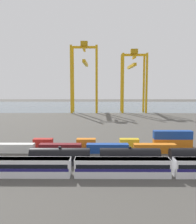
% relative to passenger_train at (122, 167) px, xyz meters
% --- Properties ---
extents(ground_plane, '(420.00, 420.00, 0.00)m').
position_rel_passenger_train_xyz_m(ground_plane, '(2.46, 61.23, -2.14)').
color(ground_plane, '#4C4944').
extents(harbour_water, '(400.00, 110.00, 0.01)m').
position_rel_passenger_train_xyz_m(harbour_water, '(2.46, 170.55, -2.14)').
color(harbour_water, slate).
rests_on(harbour_water, ground_plane).
extents(passenger_train, '(63.12, 3.14, 3.90)m').
position_rel_passenger_train_xyz_m(passenger_train, '(0.00, 0.00, 0.00)').
color(passenger_train, silver).
rests_on(passenger_train, ground_plane).
extents(freight_tank_row, '(49.00, 3.08, 4.54)m').
position_rel_passenger_train_xyz_m(freight_tank_row, '(2.56, 7.53, 0.03)').
color(freight_tank_row, '#232326').
rests_on(freight_tank_row, ground_plane).
extents(shipping_container_0, '(12.10, 2.44, 2.60)m').
position_rel_passenger_train_xyz_m(shipping_container_0, '(-29.89, 18.24, -0.84)').
color(shipping_container_0, silver).
rests_on(shipping_container_0, ground_plane).
extents(shipping_container_1, '(12.10, 2.44, 2.60)m').
position_rel_passenger_train_xyz_m(shipping_container_1, '(-16.24, 18.24, -0.84)').
color(shipping_container_1, maroon).
rests_on(shipping_container_1, ground_plane).
extents(shipping_container_2, '(12.10, 2.44, 2.60)m').
position_rel_passenger_train_xyz_m(shipping_container_2, '(-2.58, 18.24, -0.84)').
color(shipping_container_2, '#1C4299').
rests_on(shipping_container_2, ground_plane).
extents(shipping_container_3, '(12.10, 2.44, 2.60)m').
position_rel_passenger_train_xyz_m(shipping_container_3, '(11.08, 18.24, -0.84)').
color(shipping_container_3, orange).
rests_on(shipping_container_3, ground_plane).
extents(shipping_container_4, '(6.04, 2.44, 2.60)m').
position_rel_passenger_train_xyz_m(shipping_container_4, '(-22.80, 24.85, -0.84)').
color(shipping_container_4, '#AD211C').
rests_on(shipping_container_4, ground_plane).
extents(shipping_container_5, '(6.04, 2.44, 2.60)m').
position_rel_passenger_train_xyz_m(shipping_container_5, '(-9.13, 24.85, -0.84)').
color(shipping_container_5, orange).
rests_on(shipping_container_5, ground_plane).
extents(shipping_container_6, '(6.04, 2.44, 2.60)m').
position_rel_passenger_train_xyz_m(shipping_container_6, '(4.54, 24.85, -0.84)').
color(shipping_container_6, gold).
rests_on(shipping_container_6, ground_plane).
extents(shipping_container_7, '(12.10, 2.44, 2.60)m').
position_rel_passenger_train_xyz_m(shipping_container_7, '(18.21, 24.85, -0.84)').
color(shipping_container_7, orange).
rests_on(shipping_container_7, ground_plane).
extents(shipping_container_8, '(12.10, 2.44, 2.60)m').
position_rel_passenger_train_xyz_m(shipping_container_8, '(18.21, 24.85, 1.76)').
color(shipping_container_8, '#1C4299').
rests_on(shipping_container_8, shipping_container_7).
extents(gantry_crane_west, '(18.81, 41.55, 49.20)m').
position_rel_passenger_train_xyz_m(gantry_crane_west, '(-15.52, 124.52, 27.82)').
color(gantry_crane_west, gold).
rests_on(gantry_crane_west, ground_plane).
extents(gantry_crane_central, '(17.74, 38.44, 43.94)m').
position_rel_passenger_train_xyz_m(gantry_crane_central, '(19.10, 124.29, 25.11)').
color(gantry_crane_central, gold).
rests_on(gantry_crane_central, ground_plane).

